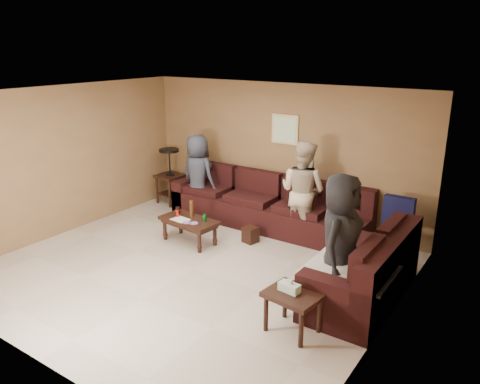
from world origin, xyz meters
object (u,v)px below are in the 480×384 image
at_px(waste_bin, 251,235).
at_px(end_table_left, 170,175).
at_px(coffee_table, 189,222).
at_px(sectional_sofa, 293,228).
at_px(person_middle, 303,191).
at_px(person_right, 340,241).
at_px(side_table_right, 293,298).
at_px(person_left, 198,175).

bearing_deg(waste_bin, end_table_left, 162.60).
distance_m(coffee_table, waste_bin, 1.03).
distance_m(sectional_sofa, person_middle, 0.63).
xyz_separation_m(end_table_left, waste_bin, (2.44, -0.77, -0.46)).
relative_size(coffee_table, person_right, 0.60).
bearing_deg(end_table_left, sectional_sofa, -9.86).
relative_size(side_table_right, person_left, 0.42).
height_order(person_middle, person_right, person_right).
bearing_deg(side_table_right, person_left, 143.89).
distance_m(end_table_left, waste_bin, 2.60).
distance_m(coffee_table, person_middle, 1.92).
distance_m(side_table_right, waste_bin, 2.56).
xyz_separation_m(end_table_left, person_right, (4.37, -1.77, 0.26)).
distance_m(sectional_sofa, person_left, 2.27).
xyz_separation_m(side_table_right, person_middle, (-1.13, 2.43, 0.42)).
distance_m(sectional_sofa, person_right, 1.85).
bearing_deg(coffee_table, person_right, -8.90).
relative_size(sectional_sofa, person_right, 2.73).
bearing_deg(sectional_sofa, person_middle, 94.12).
relative_size(side_table_right, person_middle, 0.39).
bearing_deg(person_middle, waste_bin, 49.45).
height_order(end_table_left, person_middle, person_middle).
bearing_deg(coffee_table, sectional_sofa, 28.25).
height_order(coffee_table, person_middle, person_middle).
bearing_deg(person_left, side_table_right, 149.19).
relative_size(sectional_sofa, side_table_right, 7.16).
bearing_deg(sectional_sofa, person_right, -43.84).
bearing_deg(person_right, side_table_right, 164.24).
xyz_separation_m(end_table_left, person_left, (0.89, -0.20, 0.18)).
distance_m(sectional_sofa, coffee_table, 1.68).
xyz_separation_m(coffee_table, end_table_left, (-1.61, 1.33, 0.24)).
relative_size(coffee_table, person_left, 0.66).
relative_size(waste_bin, person_middle, 0.15).
relative_size(person_left, person_right, 0.91).
xyz_separation_m(coffee_table, person_right, (2.76, -0.43, 0.50)).
bearing_deg(person_right, person_middle, 35.51).
bearing_deg(waste_bin, side_table_right, -46.44).
height_order(waste_bin, person_left, person_left).
relative_size(person_middle, person_right, 0.99).
bearing_deg(sectional_sofa, end_table_left, 170.14).
height_order(coffee_table, person_left, person_left).
bearing_deg(person_left, person_middle, -174.17).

